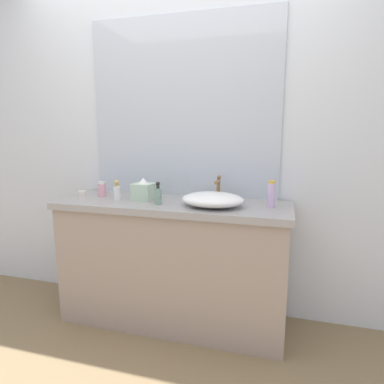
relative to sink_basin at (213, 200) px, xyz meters
The scene contains 12 objects.
ground_plane 1.06m from the sink_basin, 130.10° to the right, with size 6.00×6.00×0.02m, color olive.
bathroom_wall_rear 0.60m from the sink_basin, 131.57° to the left, with size 6.00×0.06×2.60m, color silver.
vanity_counter 0.57m from the sink_basin, 169.14° to the left, with size 1.59×0.52×0.88m.
wall_mirror_panel 0.73m from the sink_basin, 133.04° to the left, with size 1.39×0.01×1.27m, color #B2BCC6.
sink_basin is the anchor object (origin of this frame).
faucet 0.18m from the sink_basin, 90.00° to the left, with size 0.03×0.12×0.18m.
soap_dispenser 0.69m from the sink_basin, behind, with size 0.05×0.05×0.14m.
lotion_bottle 0.36m from the sink_basin, behind, with size 0.05×0.05×0.15m.
perfume_bottle 0.37m from the sink_basin, 12.35° to the left, with size 0.05×0.05×0.17m.
spray_can 0.86m from the sink_basin, behind, with size 0.06×0.06×0.11m.
tissue_box 0.52m from the sink_basin, behind, with size 0.14×0.14×0.16m.
candle_jar 1.01m from the sink_basin, behind, with size 0.06×0.06×0.04m, color silver.
Camera 1 is at (0.74, -1.62, 1.36)m, focal length 30.51 mm.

